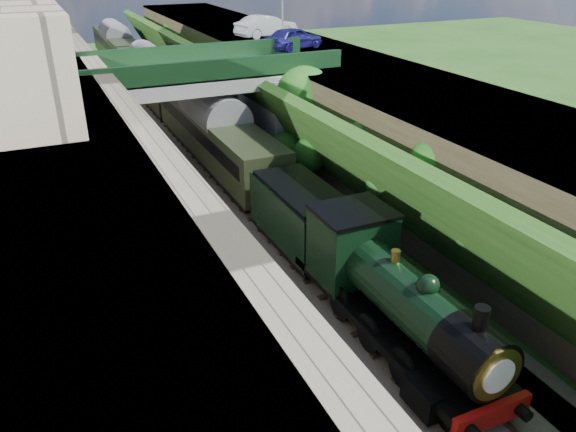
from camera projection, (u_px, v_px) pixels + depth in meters
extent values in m
plane|color=#1E4714|center=(432.00, 430.00, 16.61)|extent=(160.00, 160.00, 0.00)
cube|color=#473F38|center=(219.00, 188.00, 32.93)|extent=(10.00, 90.00, 0.20)
cube|color=#756B56|center=(115.00, 145.00, 29.38)|extent=(1.00, 90.00, 7.00)
cube|color=#262628|center=(43.00, 154.00, 28.06)|extent=(6.00, 90.00, 7.00)
cube|color=#262628|center=(360.00, 119.00, 35.18)|extent=(8.00, 90.00, 6.25)
cube|color=#1E4714|center=(296.00, 134.00, 33.67)|extent=(4.02, 90.00, 6.36)
sphere|color=#194C14|center=(531.00, 249.00, 19.02)|extent=(1.24, 1.24, 1.24)
sphere|color=#194C14|center=(473.00, 235.00, 21.07)|extent=(1.40, 1.40, 1.40)
sphere|color=#194C14|center=(435.00, 160.00, 23.85)|extent=(2.08, 2.08, 2.08)
sphere|color=#194C14|center=(381.00, 184.00, 26.03)|extent=(1.43, 1.43, 1.43)
sphere|color=#194C14|center=(364.00, 135.00, 28.25)|extent=(1.59, 1.59, 1.59)
sphere|color=#194C14|center=(309.00, 155.00, 31.61)|extent=(1.95, 1.95, 1.95)
sphere|color=#194C14|center=(287.00, 152.00, 33.62)|extent=(2.34, 2.34, 2.34)
sphere|color=#194C14|center=(287.00, 105.00, 35.42)|extent=(1.51, 1.51, 1.51)
sphere|color=#194C14|center=(256.00, 99.00, 39.14)|extent=(2.27, 2.27, 2.27)
sphere|color=#194C14|center=(250.00, 90.00, 40.33)|extent=(1.46, 1.46, 1.46)
sphere|color=#194C14|center=(219.00, 101.00, 44.17)|extent=(2.24, 2.24, 2.24)
sphere|color=#194C14|center=(216.00, 77.00, 46.40)|extent=(2.27, 2.27, 2.27)
sphere|color=#194C14|center=(191.00, 101.00, 49.17)|extent=(1.80, 1.80, 1.80)
sphere|color=#194C14|center=(201.00, 58.00, 50.57)|extent=(2.09, 2.09, 2.09)
sphere|color=#194C14|center=(185.00, 67.00, 53.44)|extent=(1.93, 1.93, 1.93)
sphere|color=#194C14|center=(179.00, 52.00, 56.15)|extent=(2.03, 2.03, 2.03)
sphere|color=#194C14|center=(181.00, 37.00, 57.33)|extent=(1.40, 1.40, 1.40)
sphere|color=#194C14|center=(171.00, 33.00, 60.71)|extent=(2.11, 2.11, 2.11)
sphere|color=#194C14|center=(152.00, 54.00, 63.95)|extent=(1.95, 1.95, 1.95)
cube|color=black|center=(185.00, 191.00, 32.11)|extent=(2.50, 90.00, 0.07)
cube|color=brown|center=(173.00, 192.00, 31.80)|extent=(0.08, 90.00, 0.14)
cube|color=brown|center=(197.00, 188.00, 32.34)|extent=(0.08, 90.00, 0.14)
cube|color=black|center=(238.00, 182.00, 33.32)|extent=(2.50, 90.00, 0.07)
cube|color=brown|center=(226.00, 183.00, 33.01)|extent=(0.08, 90.00, 0.14)
cube|color=brown|center=(249.00, 179.00, 33.55)|extent=(0.08, 90.00, 0.14)
cube|color=gray|center=(201.00, 78.00, 33.95)|extent=(16.00, 6.00, 0.90)
cube|color=#123318|center=(214.00, 71.00, 31.20)|extent=(16.00, 0.30, 1.20)
cube|color=#123318|center=(187.00, 54.00, 35.86)|extent=(16.00, 0.30, 1.20)
cube|color=gray|center=(105.00, 136.00, 32.93)|extent=(1.40, 6.40, 5.70)
cube|color=gray|center=(272.00, 115.00, 36.96)|extent=(2.40, 6.40, 5.70)
cube|color=gray|center=(10.00, 64.00, 20.57)|extent=(4.00, 8.00, 4.00)
cylinder|color=black|center=(304.00, 138.00, 34.58)|extent=(0.30, 0.30, 4.40)
sphere|color=#194C14|center=(305.00, 97.00, 33.45)|extent=(3.60, 3.60, 3.60)
sphere|color=#194C14|center=(306.00, 103.00, 34.55)|extent=(2.40, 2.40, 2.40)
cylinder|color=gray|center=(282.00, 2.00, 40.66)|extent=(0.14, 0.14, 6.00)
imported|color=navy|center=(293.00, 38.00, 39.52)|extent=(4.93, 3.28, 1.56)
imported|color=#ACADB1|center=(266.00, 26.00, 44.92)|extent=(5.43, 3.05, 1.70)
cube|color=black|center=(405.00, 344.00, 19.41)|extent=(2.40, 8.40, 0.60)
cube|color=black|center=(390.00, 315.00, 19.99)|extent=(2.70, 10.00, 0.35)
cube|color=maroon|center=(492.00, 415.00, 15.86)|extent=(2.70, 0.25, 0.70)
cylinder|color=black|center=(406.00, 296.00, 18.77)|extent=(1.90, 5.60, 1.90)
cylinder|color=black|center=(474.00, 355.00, 16.07)|extent=(1.96, 1.80, 1.96)
cylinder|color=white|center=(499.00, 377.00, 15.27)|extent=(1.10, 0.05, 1.10)
cylinder|color=black|center=(481.00, 321.00, 15.55)|extent=(0.44, 0.44, 0.90)
sphere|color=black|center=(428.00, 286.00, 17.52)|extent=(0.76, 0.76, 0.76)
cylinder|color=#A57F33|center=(395.00, 257.00, 18.95)|extent=(0.32, 0.32, 0.50)
cube|color=black|center=(352.00, 245.00, 21.65)|extent=(2.75, 2.40, 2.80)
cube|color=black|center=(354.00, 211.00, 21.02)|extent=(2.85, 2.50, 0.15)
cube|color=black|center=(423.00, 397.00, 16.66)|extent=(0.60, 1.40, 0.90)
cube|color=black|center=(488.00, 372.00, 17.60)|extent=(0.60, 1.40, 0.90)
cube|color=black|center=(301.00, 242.00, 26.14)|extent=(2.30, 6.00, 0.50)
cube|color=black|center=(301.00, 238.00, 26.03)|extent=(2.60, 6.00, 0.50)
cube|color=black|center=(302.00, 214.00, 25.51)|extent=(2.70, 6.00, 2.40)
cube|color=black|center=(302.00, 189.00, 24.97)|extent=(2.50, 5.60, 0.20)
cube|color=black|center=(217.00, 159.00, 36.47)|extent=(2.30, 17.00, 0.40)
cube|color=black|center=(217.00, 155.00, 36.36)|extent=(2.50, 17.00, 0.50)
cube|color=#262E1A|center=(215.00, 133.00, 35.71)|extent=(2.80, 18.00, 2.70)
cube|color=slate|center=(214.00, 110.00, 35.05)|extent=(2.90, 18.00, 0.50)
cube|color=black|center=(153.00, 96.00, 51.84)|extent=(2.30, 17.00, 0.40)
cube|color=black|center=(153.00, 93.00, 51.73)|extent=(2.50, 17.00, 0.50)
cube|color=#262E1A|center=(151.00, 77.00, 51.08)|extent=(2.80, 18.00, 2.70)
cube|color=slate|center=(149.00, 60.00, 50.43)|extent=(2.90, 18.00, 0.50)
cube|color=black|center=(118.00, 61.00, 67.22)|extent=(2.30, 17.00, 0.40)
cube|color=black|center=(118.00, 59.00, 67.11)|extent=(2.50, 17.00, 0.50)
cube|color=#262E1A|center=(117.00, 46.00, 66.46)|extent=(2.80, 18.00, 2.70)
cube|color=slate|center=(115.00, 33.00, 65.80)|extent=(2.90, 18.00, 0.50)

